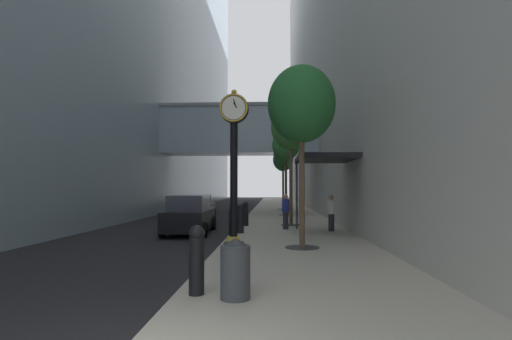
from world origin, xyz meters
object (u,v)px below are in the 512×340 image
street_tree_mid_far (286,146)px  trash_bin (235,268)px  bollard_nearest (197,258)px  pedestrian_by_clock (331,212)px  street_tree_far (283,160)px  bollard_fourth (241,218)px  street_clock (234,163)px  bollard_fifth (246,213)px  street_tree_mid_near (291,128)px  street_tree_near (301,105)px  pedestrian_walking (286,211)px  car_black_mid (190,215)px  car_grey_near (197,207)px  bollard_third (233,225)px

street_tree_mid_far → trash_bin: street_tree_mid_far is taller
bollard_nearest → pedestrian_by_clock: 11.15m
street_tree_far → bollard_fourth: bearing=-97.1°
street_clock → bollard_fifth: bearing=91.7°
bollard_fourth → street_tree_mid_near: size_ratio=0.20×
street_tree_near → bollard_fourth: bearing=120.6°
street_clock → pedestrian_walking: street_clock is taller
street_tree_mid_near → trash_bin: bearing=-96.9°
street_tree_mid_far → car_black_mid: size_ratio=1.31×
street_tree_near → street_tree_mid_far: (-0.00, 14.99, 0.32)m
pedestrian_walking → street_tree_mid_near: bearing=80.1°
bollard_fourth → car_grey_near: 9.54m
street_tree_mid_far → pedestrian_walking: (-0.33, -9.42, -4.09)m
street_tree_mid_far → car_grey_near: 7.69m
street_tree_mid_near → pedestrian_walking: size_ratio=3.85×
street_tree_far → trash_bin: 28.58m
street_tree_mid_far → pedestrian_by_clock: street_tree_mid_far is taller
street_tree_far → bollard_third: bearing=-96.1°
bollard_fourth → pedestrian_walking: 2.59m
pedestrian_by_clock → car_black_mid: 6.38m
bollard_fifth → pedestrian_walking: size_ratio=0.76×
street_clock → street_tree_mid_far: size_ratio=0.78×
street_clock → car_black_mid: bearing=112.7°
street_tree_far → trash_bin: (-1.59, -28.27, -3.91)m
bollard_fifth → trash_bin: (0.73, -12.84, -0.11)m
pedestrian_walking → pedestrian_by_clock: size_ratio=1.02×
bollard_third → street_tree_near: street_tree_near is taller
street_tree_mid_near → street_tree_far: bearing=90.0°
street_tree_mid_near → car_grey_near: size_ratio=1.49×
street_clock → pedestrian_by_clock: (3.74, 6.30, -1.79)m
bollard_fifth → trash_bin: bearing=-86.8°
street_clock → bollard_nearest: street_clock is taller
pedestrian_walking → bollard_third: bearing=-112.4°
trash_bin → street_tree_near: bearing=74.6°
car_grey_near → street_tree_mid_near: bearing=-41.3°
bollard_nearest → pedestrian_by_clock: bearing=69.0°
street_tree_near → street_tree_mid_far: size_ratio=0.97×
bollard_third → street_tree_mid_far: street_tree_mid_far is taller
bollard_fifth → bollard_nearest: bearing=-90.0°
street_tree_far → pedestrian_walking: 17.29m
bollard_fifth → street_tree_far: bearing=81.4°
street_clock → street_tree_mid_far: bearing=82.8°
bollard_fourth → street_tree_far: bearing=82.9°
street_tree_near → pedestrian_walking: (-0.33, 5.58, -3.77)m
bollard_third → street_tree_mid_near: 8.37m
bollard_fifth → street_tree_near: (2.32, -7.07, 3.98)m
street_tree_near → trash_bin: 7.25m
bollard_fifth → pedestrian_walking: pedestrian_walking is taller
street_tree_mid_far → street_tree_far: 7.51m
bollard_nearest → street_tree_mid_far: (2.32, 20.53, 4.30)m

